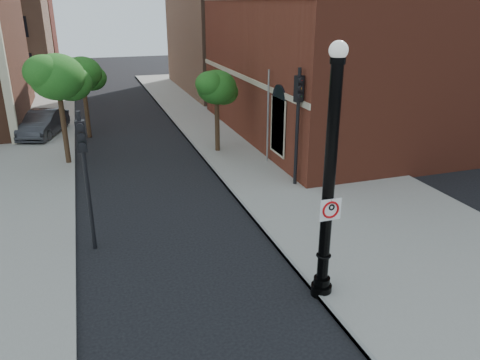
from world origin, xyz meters
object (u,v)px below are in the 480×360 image
object	(u,v)px
lamppost	(328,190)
no_parking_sign	(331,209)
parked_car	(43,124)
traffic_signal_left	(84,159)
traffic_signal_right	(298,109)

from	to	relation	value
lamppost	no_parking_sign	size ratio (longest dim) A/B	11.45
parked_car	traffic_signal_left	world-z (taller)	traffic_signal_left
parked_car	traffic_signal_left	bearing A→B (deg)	-64.59
traffic_signal_right	no_parking_sign	bearing A→B (deg)	-118.71
lamppost	no_parking_sign	bearing A→B (deg)	-89.04
no_parking_sign	parked_car	world-z (taller)	no_parking_sign
lamppost	parked_car	size ratio (longest dim) A/B	1.44
parked_car	traffic_signal_left	xyz separation A→B (m)	(2.21, -14.66, 2.22)
no_parking_sign	traffic_signal_left	bearing A→B (deg)	140.75
no_parking_sign	parked_car	bearing A→B (deg)	112.43
lamppost	traffic_signal_right	distance (m)	7.80
parked_car	traffic_signal_right	size ratio (longest dim) A/B	0.92
no_parking_sign	parked_car	xyz separation A→B (m)	(-7.82, 19.30, -1.80)
no_parking_sign	traffic_signal_right	xyz separation A→B (m)	(2.61, 7.52, 0.77)
traffic_signal_left	parked_car	bearing A→B (deg)	99.60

